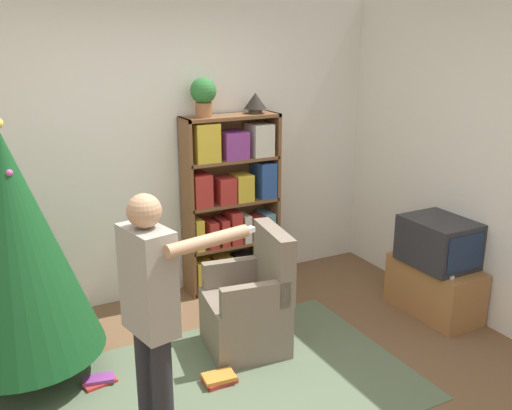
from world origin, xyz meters
The scene contains 14 objects.
ground_plane centered at (0.00, 0.00, 0.00)m, with size 14.00×14.00×0.00m, color brown.
wall_back centered at (0.00, 1.93, 1.30)m, with size 8.00×0.10×2.60m.
area_rug centered at (-0.11, 0.27, 0.00)m, with size 2.77×1.63×0.01m.
bookshelf centered at (0.76, 1.71, 0.80)m, with size 0.88×0.27×1.60m.
tv_stand centered at (2.03, 0.43, 0.22)m, with size 0.40×0.79×0.44m.
television centered at (2.03, 0.42, 0.64)m, with size 0.46×0.57×0.39m.
game_remote centered at (1.91, 0.19, 0.46)m, with size 0.04×0.12×0.02m.
christmas_tree centered at (-1.13, 1.00, 0.97)m, with size 1.05×1.05×1.80m.
armchair centered at (0.40, 0.65, 0.32)m, with size 0.64×0.63×0.92m.
standing_person centered at (-0.57, -0.12, 0.90)m, with size 0.69×0.46×1.53m.
potted_plant centered at (0.51, 1.72, 1.79)m, with size 0.22×0.22×0.33m.
table_lamp centered at (1.00, 1.72, 1.70)m, with size 0.20×0.20×0.18m.
book_pile_near_tree centered at (-0.73, 0.70, 0.02)m, with size 0.23×0.16×0.05m.
book_pile_by_chair centered at (0.00, 0.33, 0.03)m, with size 0.23×0.17×0.06m.
Camera 1 is at (-1.34, -2.76, 2.28)m, focal length 40.00 mm.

